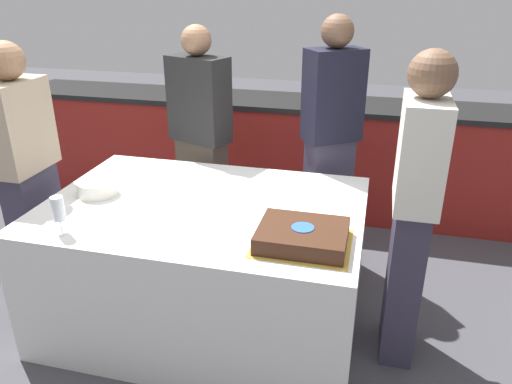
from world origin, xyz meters
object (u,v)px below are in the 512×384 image
at_px(plate_stack, 97,188).
at_px(person_cutting_cake, 330,144).
at_px(person_standing_back, 201,141).
at_px(person_seated_left, 28,175).
at_px(wine_glass, 58,210).
at_px(person_seated_right, 413,211).
at_px(cake, 302,236).

distance_m(plate_stack, person_cutting_cake, 1.45).
distance_m(plate_stack, person_standing_back, 0.88).
relative_size(person_cutting_cake, person_seated_left, 1.07).
bearing_deg(plate_stack, wine_glass, -80.91).
bearing_deg(person_seated_right, person_standing_back, -120.58).
bearing_deg(person_seated_right, cake, -58.81).
relative_size(cake, person_seated_left, 0.28).
relative_size(person_seated_left, person_seated_right, 0.98).
height_order(plate_stack, person_seated_left, person_seated_left).
relative_size(plate_stack, wine_glass, 1.15).
bearing_deg(cake, wine_glass, -171.11).
distance_m(plate_stack, wine_glass, 0.46).
xyz_separation_m(plate_stack, wine_glass, (0.07, -0.44, 0.08)).
xyz_separation_m(cake, person_seated_right, (0.48, 0.29, 0.04)).
height_order(person_seated_left, person_standing_back, person_standing_back).
xyz_separation_m(person_cutting_cake, person_seated_left, (-1.64, -0.80, -0.06)).
bearing_deg(cake, person_cutting_cake, 90.00).
relative_size(cake, wine_glass, 2.34).
height_order(wine_glass, person_cutting_cake, person_cutting_cake).
relative_size(cake, person_standing_back, 0.28).
xyz_separation_m(person_seated_right, person_standing_back, (-1.36, 0.80, -0.01)).
bearing_deg(plate_stack, cake, -12.83).
bearing_deg(person_standing_back, person_cutting_cake, -159.56).
relative_size(person_seated_left, person_standing_back, 0.99).
xyz_separation_m(wine_glass, person_cutting_cake, (1.11, 1.27, -0.00)).
xyz_separation_m(wine_glass, person_seated_right, (1.60, 0.47, -0.04)).
bearing_deg(person_cutting_cake, person_standing_back, -35.66).
xyz_separation_m(person_seated_left, person_standing_back, (0.76, 0.80, 0.01)).
xyz_separation_m(cake, person_seated_left, (-1.64, 0.29, 0.02)).
distance_m(cake, person_standing_back, 1.41).
relative_size(wine_glass, person_cutting_cake, 0.11).
relative_size(plate_stack, person_cutting_cake, 0.13).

